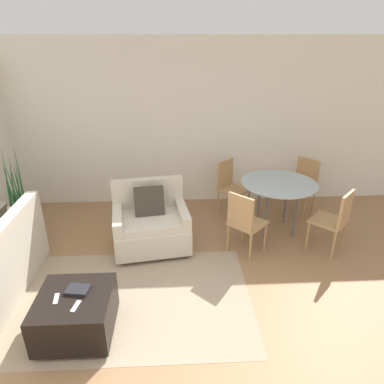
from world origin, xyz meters
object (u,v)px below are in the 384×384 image
dining_table (278,188)px  dining_chair_far_left (230,184)px  ottoman (76,313)px  dining_chair_far_right (303,182)px  tv_remote_primary (56,299)px  dining_chair_near_left (244,220)px  armchair (151,224)px  tv_remote_secondary (76,306)px  potted_plant (22,216)px  book_stack (78,290)px  dining_chair_near_right (336,218)px

dining_table → dining_chair_far_left: dining_chair_far_left is taller
ottoman → dining_chair_far_right: bearing=38.8°
tv_remote_primary → dining_chair_near_left: dining_chair_near_left is taller
armchair → tv_remote_secondary: (-0.58, -1.67, 0.10)m
armchair → potted_plant: size_ratio=0.79×
potted_plant → tv_remote_primary: bearing=-60.3°
dining_table → dining_chair_far_left: size_ratio=1.22×
ottoman → tv_remote_primary: 0.26m
armchair → book_stack: bearing=-112.9°
dining_chair_far_right → armchair: bearing=-158.5°
armchair → dining_chair_far_right: 2.66m
potted_plant → dining_chair_far_right: size_ratio=1.55×
book_stack → dining_table: dining_table is taller
dining_chair_near_right → ottoman: bearing=-157.7°
book_stack → tv_remote_secondary: 0.22m
tv_remote_secondary → dining_chair_far_left: dining_chair_far_left is taller
dining_table → armchair: bearing=-169.1°
tv_remote_secondary → dining_chair_far_right: size_ratio=0.17×
book_stack → dining_chair_far_left: size_ratio=0.27×
dining_table → dining_chair_far_right: 0.88m
tv_remote_secondary → dining_chair_far_right: 4.04m
ottoman → potted_plant: 2.30m
tv_remote_primary → dining_chair_far_left: size_ratio=0.17×
armchair → dining_table: bearing=10.9°
armchair → dining_chair_near_right: 2.49m
tv_remote_primary → dining_chair_far_left: 3.25m
ottoman → book_stack: bearing=71.6°
book_stack → dining_chair_far_left: (1.86, 2.43, 0.06)m
ottoman → dining_table: bearing=37.1°
tv_remote_primary → book_stack: bearing=31.0°
armchair → ottoman: armchair is taller
ottoman → dining_chair_far_left: 3.15m
dining_chair_far_left → dining_chair_far_right: same height
book_stack → tv_remote_primary: (-0.18, -0.11, -0.01)m
dining_table → dining_chair_near_left: 0.88m
tv_remote_primary → tv_remote_secondary: 0.24m
armchair → dining_chair_far_left: size_ratio=1.22×
ottoman → tv_remote_primary: (-0.15, -0.03, 0.21)m
dining_chair_near_right → dining_chair_far_right: same height
armchair → potted_plant: (-1.90, 0.39, -0.03)m
ottoman → book_stack: (0.03, 0.08, 0.22)m
potted_plant → dining_chair_far_left: potted_plant is taller
dining_chair_near_left → dining_chair_far_right: (1.23, 1.23, 0.00)m
tv_remote_primary → potted_plant: bearing=119.7°
book_stack → dining_table: (2.47, 1.81, 0.23)m
ottoman → dining_chair_near_left: size_ratio=0.79×
dining_chair_near_left → ottoman: bearing=-145.8°
potted_plant → dining_table: size_ratio=1.27×
dining_chair_near_left → dining_chair_far_right: 1.74m
tv_remote_secondary → dining_chair_far_left: bearing=55.4°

